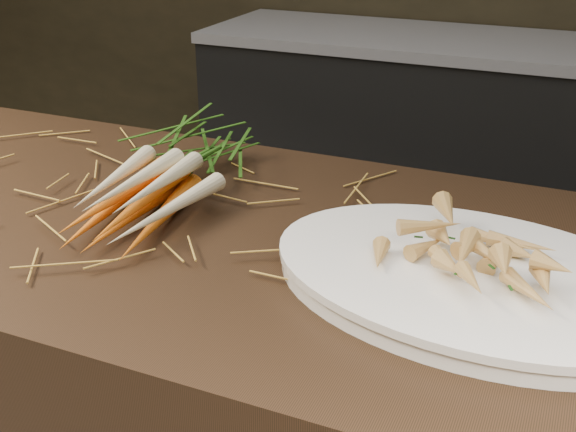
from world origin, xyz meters
name	(u,v)px	position (x,y,z in m)	size (l,w,h in m)	color
main_counter	(63,400)	(0.00, 0.30, 0.45)	(2.40, 0.70, 0.90)	black
back_counter	(434,143)	(0.30, 2.18, 0.42)	(1.82, 0.62, 0.84)	black
straw_bedding	(27,183)	(0.00, 0.30, 0.91)	(1.40, 0.60, 0.02)	olive
root_veg_bunch	(176,167)	(0.24, 0.38, 0.95)	(0.21, 0.50, 0.09)	#CE4F17
serving_platter	(472,283)	(0.75, 0.25, 0.91)	(0.52, 0.34, 0.03)	white
roasted_veg_heap	(476,253)	(0.75, 0.25, 0.96)	(0.25, 0.18, 0.06)	#A97745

